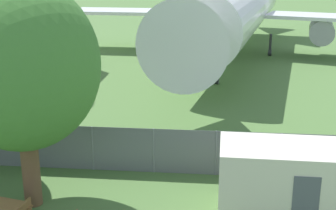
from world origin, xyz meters
TOP-DOWN VIEW (x-y plane):
  - perimeter_fence at (0.00, 9.76)m, footprint 56.07×0.07m
  - airplane at (6.98, 34.86)m, footprint 32.48×41.53m
  - portable_cabin at (7.32, 7.01)m, footprint 4.29×2.43m
  - tree_behind_benches at (-1.42, 6.73)m, footprint 5.25×5.25m

SIDE VIEW (x-z plane):
  - perimeter_fence at x=0.00m, z-range 0.00..1.91m
  - portable_cabin at x=7.32m, z-range 0.00..2.47m
  - airplane at x=6.98m, z-range -2.63..11.23m
  - tree_behind_benches at x=-1.42m, z-range 1.08..9.08m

